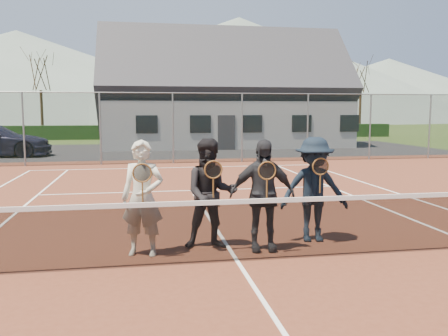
% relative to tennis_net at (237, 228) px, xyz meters
% --- Properties ---
extents(ground, '(220.00, 220.00, 0.00)m').
position_rel_tennis_net_xyz_m(ground, '(0.00, 20.00, -0.54)').
color(ground, '#2E4318').
rests_on(ground, ground).
extents(court_surface, '(30.00, 30.00, 0.02)m').
position_rel_tennis_net_xyz_m(court_surface, '(0.00, 0.00, -0.53)').
color(court_surface, '#562819').
rests_on(court_surface, ground).
extents(tarmac_carpark, '(40.00, 12.00, 0.01)m').
position_rel_tennis_net_xyz_m(tarmac_carpark, '(-4.00, 20.00, -0.53)').
color(tarmac_carpark, black).
rests_on(tarmac_carpark, ground).
extents(hedge_row, '(40.00, 1.20, 1.10)m').
position_rel_tennis_net_xyz_m(hedge_row, '(0.00, 32.00, 0.01)').
color(hedge_row, black).
rests_on(hedge_row, ground).
extents(hill_west, '(110.00, 110.00, 18.00)m').
position_rel_tennis_net_xyz_m(hill_west, '(-25.00, 95.00, 8.46)').
color(hill_west, slate).
rests_on(hill_west, ground).
extents(hill_centre, '(120.00, 120.00, 22.00)m').
position_rel_tennis_net_xyz_m(hill_centre, '(20.00, 95.00, 10.46)').
color(hill_centre, slate).
rests_on(hill_centre, ground).
extents(hill_east, '(90.00, 90.00, 14.00)m').
position_rel_tennis_net_xyz_m(hill_east, '(55.00, 95.00, 6.46)').
color(hill_east, slate).
rests_on(hill_east, ground).
extents(court_markings, '(11.03, 23.83, 0.01)m').
position_rel_tennis_net_xyz_m(court_markings, '(0.00, 0.00, -0.51)').
color(court_markings, white).
rests_on(court_markings, court_surface).
extents(tennis_net, '(11.68, 0.08, 1.10)m').
position_rel_tennis_net_xyz_m(tennis_net, '(0.00, 0.00, 0.00)').
color(tennis_net, slate).
rests_on(tennis_net, ground).
extents(perimeter_fence, '(30.07, 0.07, 3.02)m').
position_rel_tennis_net_xyz_m(perimeter_fence, '(0.00, 13.50, 0.99)').
color(perimeter_fence, slate).
rests_on(perimeter_fence, ground).
extents(clubhouse, '(15.60, 8.20, 7.70)m').
position_rel_tennis_net_xyz_m(clubhouse, '(4.00, 24.00, 3.45)').
color(clubhouse, silver).
rests_on(clubhouse, ground).
extents(tree_b, '(3.20, 3.20, 7.77)m').
position_rel_tennis_net_xyz_m(tree_b, '(-9.00, 33.00, 5.25)').
color(tree_b, '#342213').
rests_on(tree_b, ground).
extents(tree_c, '(3.20, 3.20, 7.77)m').
position_rel_tennis_net_xyz_m(tree_c, '(2.00, 33.00, 5.25)').
color(tree_c, '#362213').
rests_on(tree_c, ground).
extents(tree_d, '(3.20, 3.20, 7.77)m').
position_rel_tennis_net_xyz_m(tree_d, '(12.00, 33.00, 5.25)').
color(tree_d, '#3B2515').
rests_on(tree_d, ground).
extents(tree_e, '(3.20, 3.20, 7.77)m').
position_rel_tennis_net_xyz_m(tree_e, '(18.00, 33.00, 5.25)').
color(tree_e, '#342013').
rests_on(tree_e, ground).
extents(player_a, '(0.75, 0.59, 1.80)m').
position_rel_tennis_net_xyz_m(player_a, '(-1.38, 0.58, 0.38)').
color(player_a, beige).
rests_on(player_a, court_surface).
extents(player_b, '(0.92, 0.73, 1.80)m').
position_rel_tennis_net_xyz_m(player_b, '(-0.28, 0.78, 0.38)').
color(player_b, black).
rests_on(player_b, court_surface).
extents(player_c, '(1.09, 0.55, 1.80)m').
position_rel_tennis_net_xyz_m(player_c, '(0.51, 0.52, 0.38)').
color(player_c, '#232328').
rests_on(player_c, court_surface).
extents(player_d, '(1.24, 0.82, 1.80)m').
position_rel_tennis_net_xyz_m(player_d, '(1.52, 0.89, 0.38)').
color(player_d, black).
rests_on(player_d, court_surface).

